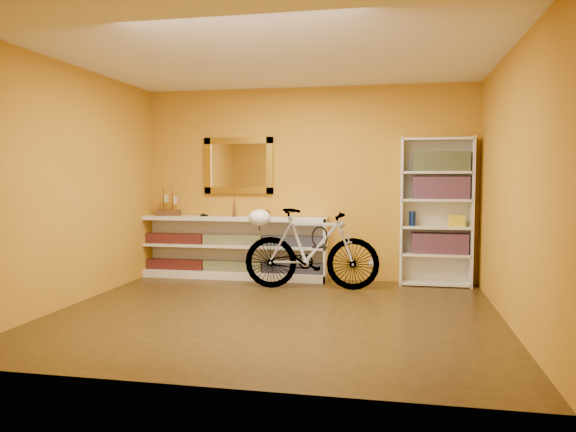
% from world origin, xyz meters
% --- Properties ---
extents(floor, '(4.50, 4.00, 0.01)m').
position_xyz_m(floor, '(0.00, 0.00, -0.01)').
color(floor, '#31210D').
rests_on(floor, ground).
extents(ceiling, '(4.50, 4.00, 0.01)m').
position_xyz_m(ceiling, '(0.00, 0.00, 2.60)').
color(ceiling, silver).
rests_on(ceiling, ground).
extents(back_wall, '(4.50, 0.01, 2.60)m').
position_xyz_m(back_wall, '(0.00, 2.00, 1.30)').
color(back_wall, '#B37A1A').
rests_on(back_wall, ground).
extents(left_wall, '(0.01, 4.00, 2.60)m').
position_xyz_m(left_wall, '(-2.25, 0.00, 1.30)').
color(left_wall, '#B37A1A').
rests_on(left_wall, ground).
extents(right_wall, '(0.01, 4.00, 2.60)m').
position_xyz_m(right_wall, '(2.25, 0.00, 1.30)').
color(right_wall, '#B37A1A').
rests_on(right_wall, ground).
extents(gilt_mirror, '(0.98, 0.06, 0.78)m').
position_xyz_m(gilt_mirror, '(-0.95, 1.97, 1.55)').
color(gilt_mirror, olive).
rests_on(gilt_mirror, back_wall).
extents(wall_socket, '(0.09, 0.02, 0.09)m').
position_xyz_m(wall_socket, '(0.90, 1.99, 0.25)').
color(wall_socket, silver).
rests_on(wall_socket, back_wall).
extents(console_unit, '(2.60, 0.35, 0.85)m').
position_xyz_m(console_unit, '(-0.99, 1.81, 0.42)').
color(console_unit, silver).
rests_on(console_unit, floor).
extents(cd_row_lower, '(2.50, 0.13, 0.14)m').
position_xyz_m(cd_row_lower, '(-0.99, 1.79, 0.17)').
color(cd_row_lower, black).
rests_on(cd_row_lower, console_unit).
extents(cd_row_upper, '(2.50, 0.13, 0.14)m').
position_xyz_m(cd_row_upper, '(-0.99, 1.79, 0.54)').
color(cd_row_upper, navy).
rests_on(cd_row_upper, console_unit).
extents(model_ship, '(0.35, 0.18, 0.40)m').
position_xyz_m(model_ship, '(-1.93, 1.81, 1.05)').
color(model_ship, '#442913').
rests_on(model_ship, console_unit).
extents(toy_car, '(0.00, 0.00, 0.00)m').
position_xyz_m(toy_car, '(-1.40, 1.81, 0.85)').
color(toy_car, black).
rests_on(toy_car, console_unit).
extents(bronze_ornament, '(0.05, 0.05, 0.31)m').
position_xyz_m(bronze_ornament, '(-0.97, 1.81, 1.01)').
color(bronze_ornament, brown).
rests_on(bronze_ornament, console_unit).
extents(decorative_orb, '(0.10, 0.10, 0.10)m').
position_xyz_m(decorative_orb, '(-0.51, 1.81, 0.90)').
color(decorative_orb, brown).
rests_on(decorative_orb, console_unit).
extents(bookcase, '(0.90, 0.30, 1.90)m').
position_xyz_m(bookcase, '(1.70, 1.84, 0.95)').
color(bookcase, silver).
rests_on(bookcase, floor).
extents(book_row_a, '(0.70, 0.22, 0.26)m').
position_xyz_m(book_row_a, '(1.75, 1.84, 0.55)').
color(book_row_a, maroon).
rests_on(book_row_a, bookcase).
extents(book_row_b, '(0.70, 0.22, 0.28)m').
position_xyz_m(book_row_b, '(1.75, 1.84, 1.25)').
color(book_row_b, maroon).
rests_on(book_row_b, bookcase).
extents(book_row_c, '(0.70, 0.22, 0.25)m').
position_xyz_m(book_row_c, '(1.75, 1.84, 1.59)').
color(book_row_c, '#174150').
rests_on(book_row_c, bookcase).
extents(travel_mug, '(0.08, 0.08, 0.19)m').
position_xyz_m(travel_mug, '(1.41, 1.82, 0.86)').
color(travel_mug, navy).
rests_on(travel_mug, bookcase).
extents(red_tin, '(0.16, 0.16, 0.17)m').
position_xyz_m(red_tin, '(1.50, 1.87, 1.55)').
color(red_tin, '#9C3216').
rests_on(red_tin, bookcase).
extents(yellow_bag, '(0.20, 0.15, 0.15)m').
position_xyz_m(yellow_bag, '(1.95, 1.80, 0.84)').
color(yellow_bag, yellow).
rests_on(yellow_bag, bookcase).
extents(bicycle, '(0.55, 1.73, 1.00)m').
position_xyz_m(bicycle, '(0.18, 1.29, 0.50)').
color(bicycle, silver).
rests_on(bicycle, floor).
extents(helmet, '(0.28, 0.26, 0.21)m').
position_xyz_m(helmet, '(-0.47, 1.25, 0.88)').
color(helmet, white).
rests_on(helmet, bicycle).
extents(u_lock, '(0.20, 0.02, 0.20)m').
position_xyz_m(u_lock, '(0.28, 1.30, 0.65)').
color(u_lock, black).
rests_on(u_lock, bicycle).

